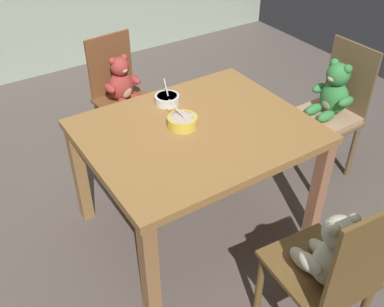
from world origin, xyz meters
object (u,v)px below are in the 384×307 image
teddy_chair_far_center (123,90)px  porridge_bowl_white_far_center (168,99)px  teddy_chair_near_front (331,262)px  teddy_chair_near_right (331,104)px  porridge_bowl_yellow_center (182,121)px  dining_table (197,142)px

teddy_chair_far_center → porridge_bowl_white_far_center: bearing=-4.6°
teddy_chair_near_front → porridge_bowl_white_far_center: 1.25m
teddy_chair_near_right → porridge_bowl_white_far_center: size_ratio=6.18×
teddy_chair_near_right → porridge_bowl_yellow_center: 1.10m
teddy_chair_near_right → porridge_bowl_white_far_center: (-1.02, 0.33, 0.19)m
dining_table → teddy_chair_far_center: size_ratio=1.36×
teddy_chair_far_center → porridge_bowl_white_far_center: (0.01, -0.61, 0.22)m
teddy_chair_near_right → teddy_chair_far_center: bearing=-43.7°
dining_table → teddy_chair_far_center: (-0.01, 0.93, -0.10)m
dining_table → teddy_chair_near_right: bearing=-1.1°
dining_table → teddy_chair_near_front: (0.06, -0.93, -0.08)m
dining_table → teddy_chair_near_front: bearing=-86.6°
teddy_chair_near_front → dining_table: bearing=8.3°
dining_table → porridge_bowl_white_far_center: bearing=89.3°
porridge_bowl_yellow_center → porridge_bowl_white_far_center: bearing=77.2°
porridge_bowl_yellow_center → teddy_chair_near_right: bearing=-4.3°
dining_table → teddy_chair_near_right: 1.03m
teddy_chair_near_right → dining_table: bearing=-2.3°
porridge_bowl_white_far_center → porridge_bowl_yellow_center: porridge_bowl_yellow_center is taller
dining_table → porridge_bowl_yellow_center: 0.14m
teddy_chair_near_front → teddy_chair_far_center: (-0.06, 1.85, -0.02)m
teddy_chair_near_front → porridge_bowl_yellow_center: 1.01m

